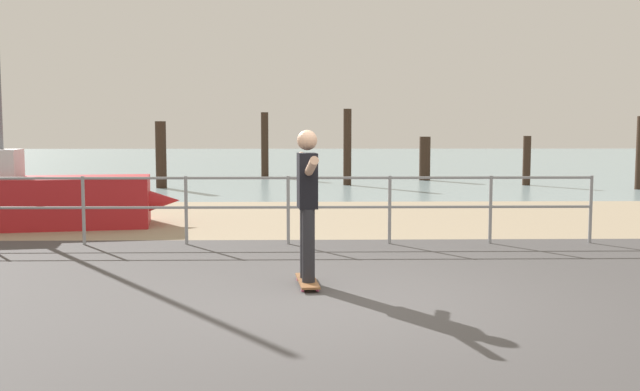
# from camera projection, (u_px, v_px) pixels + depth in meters

# --- Properties ---
(ground_plane) EXTENTS (24.00, 10.00, 0.04)m
(ground_plane) POSITION_uv_depth(u_px,v_px,m) (347.00, 329.00, 6.25)
(ground_plane) COLOR #474444
(ground_plane) RESTS_ON ground
(beach_strip) EXTENTS (24.00, 6.00, 0.04)m
(beach_strip) POSITION_uv_depth(u_px,v_px,m) (323.00, 218.00, 14.21)
(beach_strip) COLOR tan
(beach_strip) RESTS_ON ground
(sea_surface) EXTENTS (72.00, 50.00, 0.04)m
(sea_surface) POSITION_uv_depth(u_px,v_px,m) (311.00, 160.00, 42.09)
(sea_surface) COLOR #849EA3
(sea_surface) RESTS_ON ground
(railing_fence) EXTENTS (10.76, 0.05, 1.05)m
(railing_fence) POSITION_uv_depth(u_px,v_px,m) (237.00, 200.00, 10.74)
(railing_fence) COLOR gray
(railing_fence) RESTS_ON ground
(sailboat) EXTENTS (5.06, 2.16, 5.48)m
(sailboat) POSITION_uv_depth(u_px,v_px,m) (30.00, 199.00, 12.63)
(sailboat) COLOR #B21E23
(sailboat) RESTS_ON ground
(skateboard) EXTENTS (0.28, 0.82, 0.08)m
(skateboard) POSITION_uv_depth(u_px,v_px,m) (307.00, 281.00, 7.91)
(skateboard) COLOR brown
(skateboard) RESTS_ON ground
(skateboarder) EXTENTS (0.23, 1.45, 1.65)m
(skateboarder) POSITION_uv_depth(u_px,v_px,m) (307.00, 196.00, 7.83)
(skateboarder) COLOR #26262B
(skateboarder) RESTS_ON skateboard
(groyne_post_0) EXTENTS (0.32, 0.32, 2.00)m
(groyne_post_0) POSITION_uv_depth(u_px,v_px,m) (161.00, 155.00, 21.25)
(groyne_post_0) COLOR #332319
(groyne_post_0) RESTS_ON ground
(groyne_post_1) EXTENTS (0.27, 0.27, 2.39)m
(groyne_post_1) POSITION_uv_depth(u_px,v_px,m) (265.00, 145.00, 26.32)
(groyne_post_1) COLOR #332319
(groyne_post_1) RESTS_ON ground
(groyne_post_2) EXTENTS (0.25, 0.25, 2.40)m
(groyne_post_2) POSITION_uv_depth(u_px,v_px,m) (347.00, 147.00, 22.36)
(groyne_post_2) COLOR #332319
(groyne_post_2) RESTS_ON ground
(groyne_post_3) EXTENTS (0.38, 0.38, 1.52)m
(groyne_post_3) POSITION_uv_depth(u_px,v_px,m) (425.00, 159.00, 24.63)
(groyne_post_3) COLOR #332319
(groyne_post_3) RESTS_ON ground
(groyne_post_4) EXTENTS (0.24, 0.24, 1.56)m
(groyne_post_4) POSITION_uv_depth(u_px,v_px,m) (527.00, 161.00, 22.35)
(groyne_post_4) COLOR #332319
(groyne_post_4) RESTS_ON ground
(groyne_post_5) EXTENTS (0.25, 0.25, 2.14)m
(groyne_post_5) POSITION_uv_depth(u_px,v_px,m) (640.00, 153.00, 20.75)
(groyne_post_5) COLOR #332319
(groyne_post_5) RESTS_ON ground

